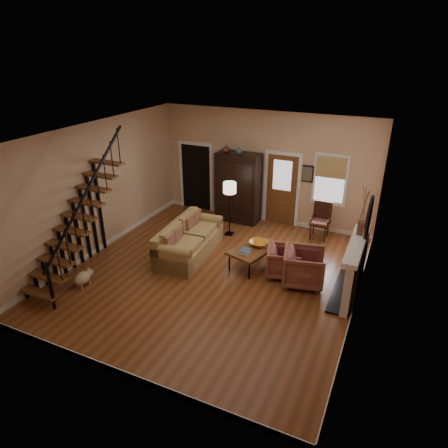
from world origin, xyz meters
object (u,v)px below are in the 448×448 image
at_px(side_chair, 320,221).
at_px(armchair_right, 284,262).
at_px(armoire, 238,188).
at_px(floor_lamp, 230,209).
at_px(coffee_table, 254,256).
at_px(sofa, 189,240).
at_px(armchair_left, 304,267).

bearing_deg(side_chair, armchair_right, -98.10).
bearing_deg(armoire, floor_lamp, -80.01).
bearing_deg(armchair_right, coffee_table, 67.09).
relative_size(armchair_right, side_chair, 0.76).
distance_m(sofa, side_chair, 3.67).
height_order(armoire, side_chair, armoire).
relative_size(armchair_right, floor_lamp, 0.50).
bearing_deg(sofa, side_chair, 35.67).
height_order(armchair_right, floor_lamp, floor_lamp).
bearing_deg(coffee_table, armchair_right, -7.73).
bearing_deg(coffee_table, side_chair, 63.03).
height_order(floor_lamp, side_chair, floor_lamp).
bearing_deg(armchair_right, sofa, 76.15).
distance_m(armoire, armchair_right, 3.41).
xyz_separation_m(sofa, floor_lamp, (0.44, 1.51, 0.35)).
relative_size(armoire, sofa, 0.93).
relative_size(coffee_table, side_chair, 1.27).
xyz_separation_m(coffee_table, floor_lamp, (-1.25, 1.35, 0.53)).
bearing_deg(floor_lamp, coffee_table, -47.09).
bearing_deg(sofa, armchair_right, -2.94).
relative_size(armoire, side_chair, 2.06).
relative_size(sofa, armchair_right, 2.92).
xyz_separation_m(sofa, side_chair, (2.81, 2.35, 0.09)).
bearing_deg(side_chair, sofa, -140.06).
height_order(coffee_table, floor_lamp, floor_lamp).
xyz_separation_m(armoire, coffee_table, (1.44, -2.39, -0.80)).
bearing_deg(armchair_left, floor_lamp, 44.50).
bearing_deg(sofa, floor_lamp, 69.33).
bearing_deg(armchair_left, armchair_right, 58.81).
relative_size(armoire, coffee_table, 1.62).
bearing_deg(side_chair, floor_lamp, -160.41).
relative_size(floor_lamp, side_chair, 1.52).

